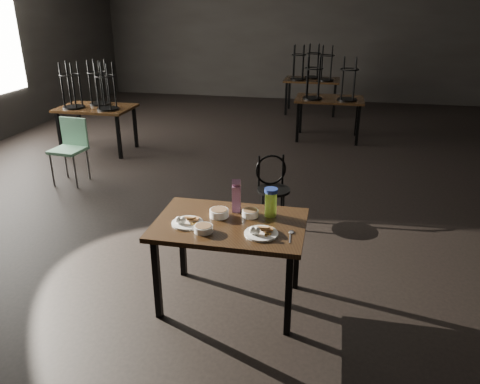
% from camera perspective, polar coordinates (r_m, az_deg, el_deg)
% --- Properties ---
extents(room, '(12.00, 12.04, 3.22)m').
position_cam_1_polar(room, '(6.17, 2.42, 21.88)').
color(room, black).
rests_on(room, ground).
extents(main_table, '(1.20, 0.80, 0.75)m').
position_cam_1_polar(main_table, '(3.77, -1.24, -4.80)').
color(main_table, black).
rests_on(main_table, ground).
extents(plate_left, '(0.25, 0.25, 0.08)m').
position_cam_1_polar(plate_left, '(3.72, -6.48, -3.58)').
color(plate_left, white).
rests_on(plate_left, main_table).
extents(plate_right, '(0.26, 0.26, 0.08)m').
position_cam_1_polar(plate_right, '(3.54, 2.56, -4.88)').
color(plate_right, white).
rests_on(plate_right, main_table).
extents(bowl_near, '(0.16, 0.16, 0.06)m').
position_cam_1_polar(bowl_near, '(3.82, -2.57, -2.54)').
color(bowl_near, white).
rests_on(bowl_near, main_table).
extents(bowl_far, '(0.14, 0.14, 0.05)m').
position_cam_1_polar(bowl_far, '(3.82, 1.26, -2.58)').
color(bowl_far, white).
rests_on(bowl_far, main_table).
extents(bowl_big, '(0.15, 0.15, 0.05)m').
position_cam_1_polar(bowl_big, '(3.58, -4.48, -4.46)').
color(bowl_big, white).
rests_on(bowl_big, main_table).
extents(juice_carton, '(0.08, 0.08, 0.28)m').
position_cam_1_polar(juice_carton, '(3.87, -0.44, -0.55)').
color(juice_carton, '#851862').
rests_on(juice_carton, main_table).
extents(water_bottle, '(0.14, 0.14, 0.24)m').
position_cam_1_polar(water_bottle, '(3.80, 3.78, -1.22)').
color(water_bottle, '#B4F046').
rests_on(water_bottle, main_table).
extents(spoon, '(0.05, 0.20, 0.01)m').
position_cam_1_polar(spoon, '(3.58, 6.25, -4.99)').
color(spoon, silver).
rests_on(spoon, main_table).
extents(bentwood_chair, '(0.41, 0.41, 0.78)m').
position_cam_1_polar(bentwood_chair, '(5.28, 3.98, 0.96)').
color(bentwood_chair, black).
rests_on(bentwood_chair, ground).
extents(school_chair, '(0.45, 0.45, 0.89)m').
position_cam_1_polar(school_chair, '(6.88, -19.96, 5.46)').
color(school_chair, '#76B790').
rests_on(school_chair, ground).
extents(bg_table_left, '(1.20, 0.80, 1.48)m').
position_cam_1_polar(bg_table_left, '(8.13, -17.27, 10.05)').
color(bg_table_left, black).
rests_on(bg_table_left, ground).
extents(bg_table_right, '(1.20, 0.80, 1.48)m').
position_cam_1_polar(bg_table_right, '(8.63, 10.86, 11.14)').
color(bg_table_right, black).
rests_on(bg_table_right, ground).
extents(bg_table_far, '(1.20, 0.80, 1.48)m').
position_cam_1_polar(bg_table_far, '(10.69, 8.77, 13.58)').
color(bg_table_far, black).
rests_on(bg_table_far, ground).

